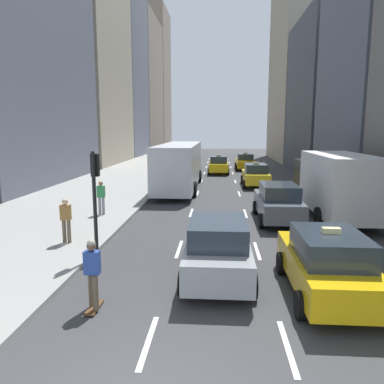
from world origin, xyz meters
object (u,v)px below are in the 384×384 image
Objects in this scene: taxi_third at (245,162)px; pedestrian_mid_block at (66,218)px; box_truck at (333,182)px; taxi_second at (219,165)px; skateboarder at (92,271)px; sedan_silver_behind at (218,248)px; sedan_black_near at (278,202)px; taxi_lead at (256,175)px; traffic_light_pole at (95,188)px; taxi_fourth at (327,263)px; pedestrian_far_walking at (101,196)px; city_bus at (180,164)px.

taxi_third reaches higher than pedestrian_mid_block.
pedestrian_mid_block is at bearing -153.14° from box_truck.
skateboarder is (-2.96, -28.27, 0.08)m from taxi_second.
sedan_silver_behind is (0.00, -26.04, 0.01)m from taxi_second.
box_truck is at bearing 22.60° from sedan_black_near.
taxi_lead is 20.98m from skateboarder.
taxi_lead is 1.00× the size of taxi_second.
traffic_light_pole is at bearing 106.45° from skateboarder.
traffic_light_pole is at bearing -111.88° from taxi_lead.
skateboarder is at bearing -73.55° from traffic_light_pole.
taxi_lead is 18.98m from taxi_fourth.
box_truck is 11.89m from traffic_light_pole.
sedan_silver_behind reaches higher than skateboarder.
box_truck is 11.37m from pedestrian_far_walking.
taxi_third is 24.18m from pedestrian_far_walking.
taxi_second is at bearing 80.99° from traffic_light_pole.
taxi_lead is 2.52× the size of skateboarder.
sedan_silver_behind is at bearing 37.02° from skateboarder.
taxi_third is 0.95× the size of sedan_black_near.
sedan_black_near is 2.81× the size of pedestrian_far_walking.
taxi_third and taxi_fourth have the same top height.
taxi_fourth is 0.52× the size of box_truck.
pedestrian_far_walking is (-11.31, -1.03, -0.64)m from box_truck.
skateboarder is at bearing -105.93° from taxi_lead.
city_bus is (-5.61, 9.34, 0.88)m from sedan_black_near.
pedestrian_far_walking is (-8.51, -22.64, 0.19)m from taxi_third.
skateboarder is (-5.76, -32.01, 0.08)m from taxi_third.
sedan_black_near is at bearing -157.40° from box_truck.
taxi_fourth is 11.81m from pedestrian_far_walking.
taxi_lead is 8.57m from taxi_second.
traffic_light_pole is (-6.75, 2.17, 1.53)m from taxi_fourth.
sedan_black_near reaches higher than skateboarder.
skateboarder is (-5.76, -20.17, 0.08)m from taxi_lead.
box_truck is 13.49m from skateboarder.
taxi_fourth is 2.67× the size of pedestrian_mid_block.
taxi_third is 29.91m from sedan_silver_behind.
pedestrian_far_walking is 6.41m from traffic_light_pole.
pedestrian_far_walking is at bearing 106.36° from skateboarder.
city_bus is at bearing 85.72° from traffic_light_pole.
sedan_black_near is 1.29× the size of traffic_light_pole.
city_bus reaches higher than pedestrian_far_walking.
pedestrian_mid_block is at bearing -118.47° from taxi_lead.
pedestrian_far_walking is at bearing -174.81° from box_truck.
taxi_fourth is 0.95× the size of sedan_black_near.
sedan_black_near is at bearing 68.22° from sedan_silver_behind.
box_truck is (5.60, -17.87, 0.83)m from taxi_second.
city_bus is 14.12m from pedestrian_mid_block.
sedan_black_near is 8.51m from pedestrian_far_walking.
taxi_second is 1.00× the size of taxi_third.
taxi_fourth reaches higher than sedan_silver_behind.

